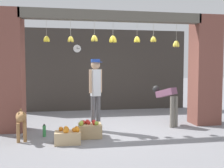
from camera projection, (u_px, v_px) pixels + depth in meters
ground_plane at (115, 130)px, 6.24m from camera, size 60.00×60.00×0.00m
shop_back_wall at (100, 70)px, 9.14m from camera, size 6.44×0.12×2.95m
shop_pillar_left at (8, 71)px, 6.02m from camera, size 0.70×0.60×2.95m
shop_pillar_right at (205, 71)px, 6.86m from camera, size 0.70×0.60×2.95m
storefront_awning at (114, 18)px, 6.18m from camera, size 4.54×0.28×0.87m
dog at (21, 119)px, 5.32m from camera, size 0.33×0.80×0.66m
shopkeeper at (96, 88)px, 6.06m from camera, size 0.32×0.31×1.76m
worker_stooping at (168, 100)px, 6.64m from camera, size 0.50×0.77×1.05m
fruit_crate_oranges at (68, 136)px, 5.08m from camera, size 0.52×0.33×0.34m
fruit_crate_apples at (90, 130)px, 5.56m from camera, size 0.51×0.41×0.38m
water_bottle at (44, 131)px, 5.60m from camera, size 0.07×0.07×0.28m
wall_clock at (77, 49)px, 8.88m from camera, size 0.29×0.03×0.29m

